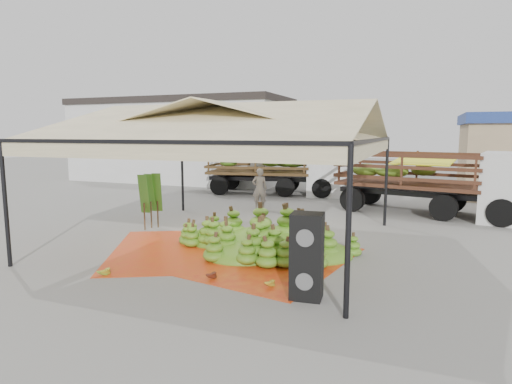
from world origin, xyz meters
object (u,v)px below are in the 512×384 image
at_px(truck_left, 283,165).
at_px(vendor, 260,189).
at_px(banana_heap, 267,229).
at_px(truck_right, 442,176).
at_px(speaker_stack, 307,256).

bearing_deg(truck_left, vendor, -93.27).
xyz_separation_m(banana_heap, truck_left, (-2.88, 10.40, 0.95)).
height_order(vendor, truck_right, truck_right).
distance_m(truck_left, truck_right, 8.26).
relative_size(speaker_stack, truck_left, 0.22).
relative_size(banana_heap, vendor, 3.00).
height_order(speaker_stack, truck_left, truck_left).
distance_m(speaker_stack, truck_left, 14.35).
bearing_deg(vendor, truck_left, -105.53).
height_order(truck_left, truck_right, truck_right).
xyz_separation_m(speaker_stack, truck_right, (2.72, 10.09, 0.70)).
bearing_deg(vendor, speaker_stack, 94.44).
distance_m(banana_heap, truck_left, 10.83).
distance_m(vendor, truck_right, 7.17).
bearing_deg(vendor, truck_right, 168.79).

